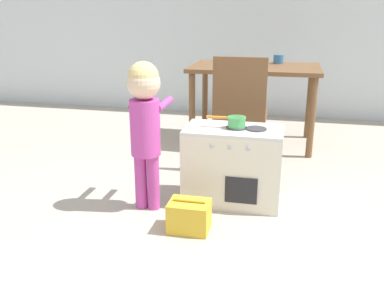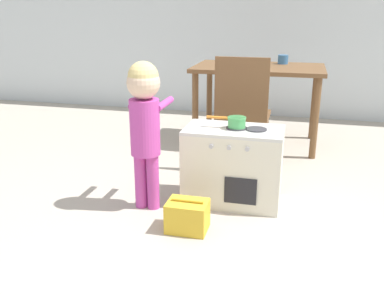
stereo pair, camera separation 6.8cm
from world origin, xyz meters
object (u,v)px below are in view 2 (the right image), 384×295
object	(u,v)px
play_kitchen	(233,165)
toy_pot	(236,121)
dining_table	(258,77)
toy_basket	(187,216)
cup_on_table	(283,59)
child_figure	(145,113)
dining_chair_near	(243,110)

from	to	relation	value
play_kitchen	toy_pot	size ratio (longest dim) A/B	2.47
toy_pot	dining_table	distance (m)	1.31
toy_basket	dining_table	size ratio (longest dim) A/B	0.20
dining_table	cup_on_table	xyz separation A→B (m)	(0.20, 0.21, 0.14)
play_kitchen	toy_pot	bearing A→B (deg)	2.82
play_kitchen	toy_basket	bearing A→B (deg)	-112.63
play_kitchen	toy_pot	distance (m)	0.30
child_figure	dining_chair_near	bearing A→B (deg)	60.91
play_kitchen	dining_chair_near	bearing A→B (deg)	92.91
play_kitchen	child_figure	distance (m)	0.67
play_kitchen	toy_basket	world-z (taller)	play_kitchen
child_figure	dining_table	xyz separation A→B (m)	(0.53, 1.53, 0.00)
dining_table	toy_pot	bearing A→B (deg)	-90.17
cup_on_table	dining_chair_near	bearing A→B (deg)	-105.69
toy_pot	toy_basket	size ratio (longest dim) A/B	1.08
toy_basket	play_kitchen	bearing A→B (deg)	67.37
toy_pot	dining_chair_near	world-z (taller)	dining_chair_near
child_figure	dining_table	world-z (taller)	child_figure
dining_chair_near	cup_on_table	xyz separation A→B (m)	(0.25, 0.87, 0.30)
toy_basket	cup_on_table	bearing A→B (deg)	78.50
play_kitchen	dining_table	bearing A→B (deg)	89.40
toy_basket	dining_chair_near	distance (m)	1.17
play_kitchen	toy_pot	world-z (taller)	toy_pot
child_figure	toy_pot	bearing A→B (deg)	22.96
play_kitchen	toy_basket	distance (m)	0.52
toy_basket	dining_chair_near	size ratio (longest dim) A/B	0.26
dining_chair_near	cup_on_table	distance (m)	0.95
dining_chair_near	cup_on_table	size ratio (longest dim) A/B	9.50
dining_table	toy_basket	bearing A→B (deg)	-96.53
toy_basket	cup_on_table	distance (m)	2.12
toy_basket	child_figure	bearing A→B (deg)	144.86
toy_pot	toy_basket	world-z (taller)	toy_pot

